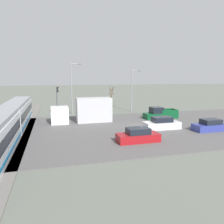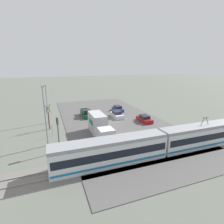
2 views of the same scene
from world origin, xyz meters
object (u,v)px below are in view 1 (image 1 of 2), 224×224
(sedan_car_1, at_px, (138,136))
(street_tree, at_px, (111,101))
(box_truck, at_px, (86,111))
(light_rail_tram, at_px, (8,123))
(pickup_truck, at_px, (160,114))
(street_lamp_near_crossing, at_px, (133,88))
(traffic_light_pole, at_px, (57,97))
(no_parking_sign, at_px, (90,107))
(sedan_car_2, at_px, (210,126))
(street_lamp_mid_block, at_px, (72,85))
(sedan_car_0, at_px, (162,124))

(sedan_car_1, height_order, street_tree, street_tree)
(box_truck, bearing_deg, sedan_car_1, -162.05)
(light_rail_tram, distance_m, pickup_truck, 22.44)
(sedan_car_1, bearing_deg, box_truck, -162.05)
(street_tree, xyz_separation_m, street_lamp_near_crossing, (0.07, -4.32, 2.40))
(light_rail_tram, xyz_separation_m, street_lamp_near_crossing, (14.57, -20.08, 2.97))
(box_truck, xyz_separation_m, traffic_light_pole, (7.12, 3.86, 1.56))
(box_truck, relative_size, no_parking_sign, 4.26)
(light_rail_tram, relative_size, sedan_car_2, 6.80)
(light_rail_tram, height_order, street_lamp_mid_block, street_lamp_mid_block)
(light_rail_tram, relative_size, sedan_car_1, 6.78)
(sedan_car_0, bearing_deg, street_tree, -170.19)
(pickup_truck, bearing_deg, box_truck, 88.81)
(sedan_car_0, distance_m, street_lamp_near_crossing, 15.84)
(no_parking_sign, bearing_deg, street_lamp_mid_block, 75.43)
(sedan_car_1, bearing_deg, traffic_light_pole, -157.81)
(street_tree, distance_m, street_lamp_near_crossing, 4.94)
(traffic_light_pole, height_order, no_parking_sign, traffic_light_pole)
(box_truck, xyz_separation_m, street_lamp_near_crossing, (8.33, -10.52, 2.93))
(sedan_car_1, xyz_separation_m, street_lamp_mid_block, (20.05, 4.74, 4.56))
(sedan_car_1, distance_m, no_parking_sign, 19.35)
(street_lamp_mid_block, bearing_deg, sedan_car_0, -147.64)
(sedan_car_1, bearing_deg, pickup_truck, 143.10)
(pickup_truck, bearing_deg, street_lamp_mid_block, 55.75)
(sedan_car_1, xyz_separation_m, street_lamp_near_crossing, (19.71, -6.83, 3.99))
(pickup_truck, xyz_separation_m, sedan_car_0, (-6.67, 3.22, -0.05))
(pickup_truck, distance_m, street_lamp_mid_block, 16.46)
(pickup_truck, bearing_deg, street_tree, 34.50)
(street_lamp_mid_block, bearing_deg, street_lamp_near_crossing, -91.68)
(traffic_light_pole, bearing_deg, no_parking_sign, -82.61)
(sedan_car_1, bearing_deg, street_lamp_mid_block, -166.70)
(sedan_car_0, relative_size, street_tree, 0.94)
(sedan_car_1, bearing_deg, sedan_car_0, 131.02)
(box_truck, xyz_separation_m, no_parking_sign, (7.88, -1.98, -0.47))
(sedan_car_1, height_order, sedan_car_2, sedan_car_2)
(traffic_light_pole, relative_size, street_lamp_near_crossing, 0.63)
(light_rail_tram, relative_size, pickup_truck, 5.47)
(street_lamp_near_crossing, bearing_deg, sedan_car_2, -168.13)
(sedan_car_0, xyz_separation_m, sedan_car_1, (-4.47, 5.13, -0.05))
(street_tree, bearing_deg, traffic_light_pole, 96.46)
(box_truck, height_order, traffic_light_pole, traffic_light_pole)
(pickup_truck, relative_size, street_tree, 1.10)
(sedan_car_1, height_order, street_lamp_near_crossing, street_lamp_near_crossing)
(sedan_car_0, height_order, street_lamp_mid_block, street_lamp_mid_block)
(box_truck, height_order, street_lamp_mid_block, street_lamp_mid_block)
(light_rail_tram, height_order, street_lamp_near_crossing, street_lamp_near_crossing)
(box_truck, xyz_separation_m, sedan_car_2, (-9.40, -14.24, -1.05))
(sedan_car_2, bearing_deg, no_parking_sign, -144.64)
(pickup_truck, height_order, street_tree, street_tree)
(sedan_car_1, relative_size, street_lamp_near_crossing, 0.55)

